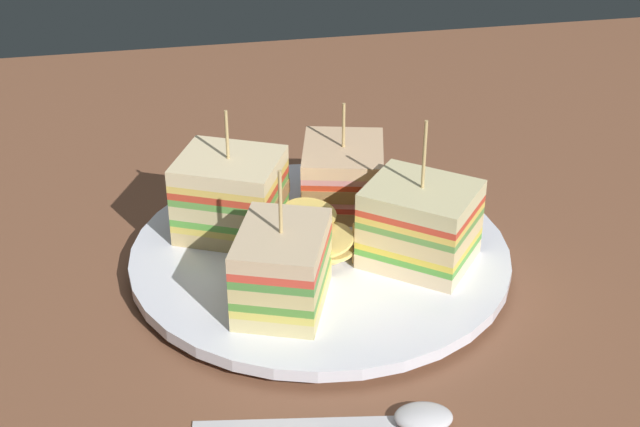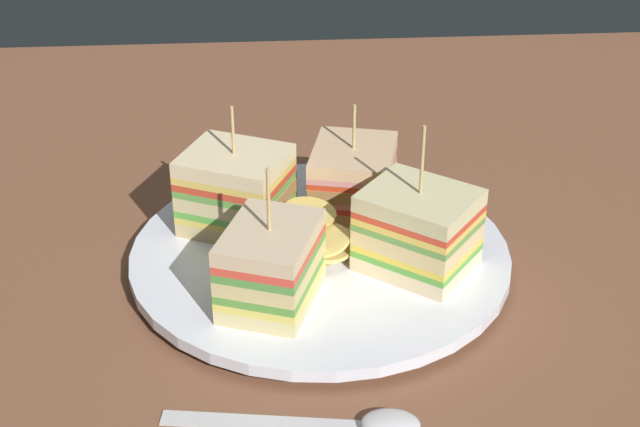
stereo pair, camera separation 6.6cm
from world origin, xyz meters
The scene contains 8 objects.
ground_plane centered at (0.00, 0.00, -0.90)cm, with size 121.32×97.31×1.80cm, color brown.
plate centered at (0.00, 0.00, 0.95)cm, with size 27.37×27.37×1.56cm.
sandwich_wedge_0 centered at (5.91, -3.81, 4.56)cm, with size 9.17×8.64×9.73cm.
sandwich_wedge_1 centered at (3.64, 6.02, 4.29)cm, with size 7.56×8.67×9.86cm.
sandwich_wedge_2 centered at (-6.53, 2.61, 4.48)cm, with size 9.42×9.19×10.79cm.
sandwich_wedge_3 centered at (-3.01, -6.35, 4.00)cm, with size 7.58×8.47×8.45cm.
chip_pile centered at (0.23, 0.76, 3.00)cm, with size 6.22×7.22×3.52cm.
spoon centered at (-0.64, 16.90, 0.39)cm, with size 15.15×4.04×1.00cm.
Camera 2 is at (4.09, 56.96, 37.71)cm, focal length 52.52 mm.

